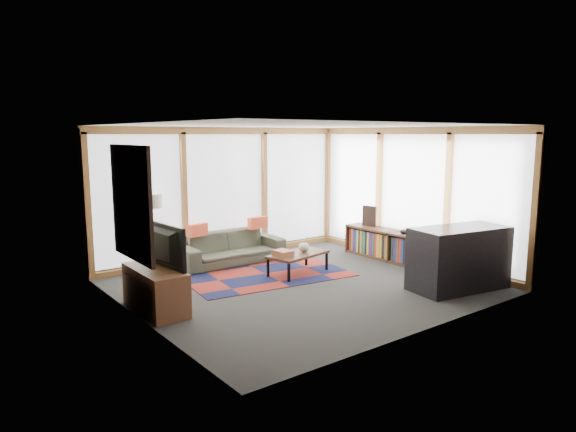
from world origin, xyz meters
TOP-DOWN VIEW (x-y plane):
  - ground at (0.00, 0.00)m, footprint 5.50×5.50m
  - room_envelope at (0.49, 0.56)m, footprint 5.52×5.02m
  - rug at (-0.14, 0.91)m, footprint 3.05×2.18m
  - sofa at (-0.22, 1.95)m, footprint 2.11×0.85m
  - pillow_left at (-0.88, 1.99)m, footprint 0.43×0.22m
  - pillow_right at (0.43, 1.96)m, footprint 0.42×0.13m
  - floor_lamp at (-1.64, 2.22)m, footprint 0.36×0.36m
  - coffee_table at (0.35, 0.57)m, footprint 1.21×0.77m
  - book_stack at (0.01, 0.55)m, footprint 0.28×0.34m
  - vase at (0.49, 0.58)m, footprint 0.24×0.24m
  - bookshelf at (2.43, 0.15)m, footprint 0.43×2.35m
  - bowl_a at (2.39, -0.37)m, footprint 0.22×0.22m
  - bowl_b at (2.41, -0.09)m, footprint 0.19×0.19m
  - shelf_picture at (2.49, 0.91)m, footprint 0.10×0.32m
  - tv_console at (-2.45, 0.26)m, footprint 0.51×1.22m
  - television at (-2.37, 0.28)m, footprint 0.21×1.07m
  - bar_counter at (1.86, -1.68)m, footprint 1.69×1.00m

SIDE VIEW (x-z plane):
  - ground at x=0.00m, z-range 0.00..0.00m
  - rug at x=-0.14m, z-range 0.00..0.01m
  - coffee_table at x=0.35m, z-range 0.00..0.37m
  - bookshelf at x=2.43m, z-range 0.00..0.59m
  - tv_console at x=-2.45m, z-range 0.00..0.61m
  - sofa at x=-0.22m, z-range 0.00..0.61m
  - book_stack at x=0.01m, z-range 0.37..0.48m
  - vase at x=0.49m, z-range 0.37..0.55m
  - bar_counter at x=1.86m, z-range 0.00..1.00m
  - bowl_b at x=2.41m, z-range 0.59..0.67m
  - bowl_a at x=2.39m, z-range 0.59..0.69m
  - floor_lamp at x=-1.64m, z-range 0.00..1.42m
  - pillow_left at x=-0.88m, z-range 0.61..0.84m
  - pillow_right at x=0.43m, z-range 0.61..0.84m
  - shelf_picture at x=2.49m, z-range 0.59..1.01m
  - television at x=-2.37m, z-range 0.61..1.22m
  - room_envelope at x=0.49m, z-range 0.23..2.85m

